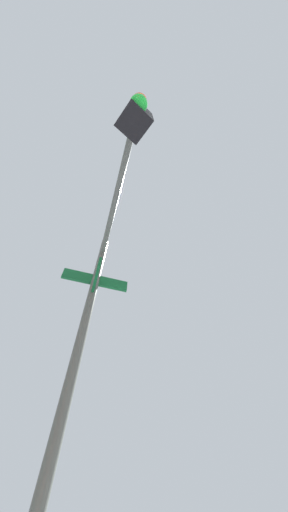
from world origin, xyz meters
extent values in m
cylinder|color=#474C47|center=(-7.10, -6.73, 2.60)|extent=(0.12, 0.12, 5.20)
cylinder|color=#474C47|center=(-6.67, -5.70, 4.80)|extent=(0.95, 2.10, 0.09)
cube|color=black|center=(-6.24, -4.67, 4.35)|extent=(0.28, 0.28, 0.80)
sphere|color=red|center=(-6.18, -4.53, 4.60)|extent=(0.18, 0.18, 0.18)
sphere|color=orange|center=(-6.18, -4.53, 4.35)|extent=(0.18, 0.18, 0.18)
sphere|color=green|center=(-6.18, -4.53, 4.10)|extent=(0.18, 0.18, 0.18)
cube|color=#0F5128|center=(-7.10, -6.73, 3.86)|extent=(0.46, 1.03, 0.20)
cube|color=#0F5128|center=(-7.10, -6.73, 4.08)|extent=(0.94, 0.42, 0.20)
camera|label=1|loc=(-6.13, -4.39, 1.37)|focal=16.42mm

